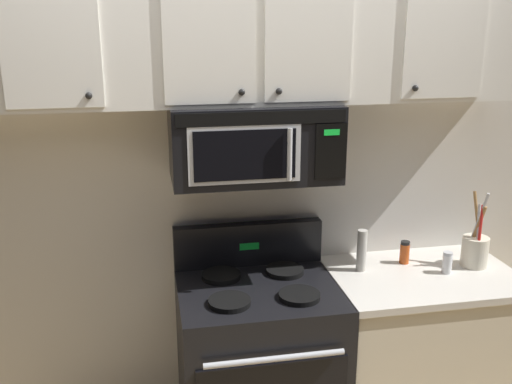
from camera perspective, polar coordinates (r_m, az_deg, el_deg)
back_wall at (r=2.95m, az=-1.10°, el=1.63°), size 5.20×0.10×2.70m
stove_range at (r=2.99m, az=0.25°, el=-16.81°), size 0.76×0.69×1.12m
over_range_microwave at (r=2.66m, az=-0.21°, el=4.95°), size 0.76×0.43×0.35m
upper_cabinets at (r=2.64m, az=-0.34°, el=14.69°), size 2.50×0.36×0.55m
counter_segment at (r=3.24m, az=15.47°, el=-14.88°), size 0.93×0.65×0.90m
utensil_crock_cream at (r=3.17m, az=20.72°, el=-5.22°), size 0.13×0.13×0.40m
salt_shaker at (r=3.05m, az=18.26°, el=-6.61°), size 0.05×0.05×0.11m
pepper_mill at (r=2.95m, az=10.33°, el=-5.67°), size 0.05×0.05×0.21m
spice_jar at (r=3.11m, az=14.39°, el=-5.76°), size 0.05×0.05×0.12m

